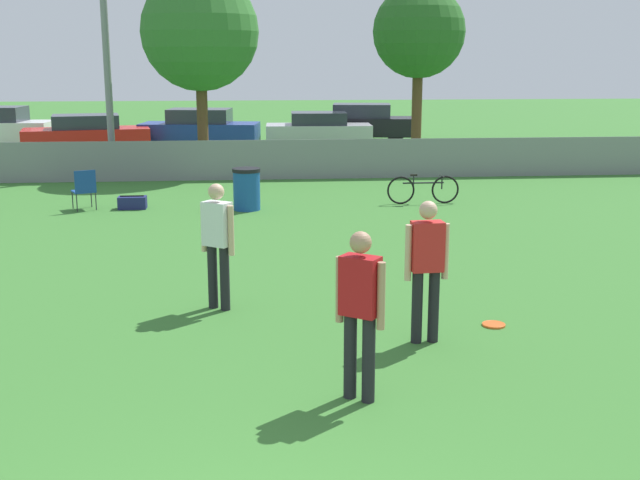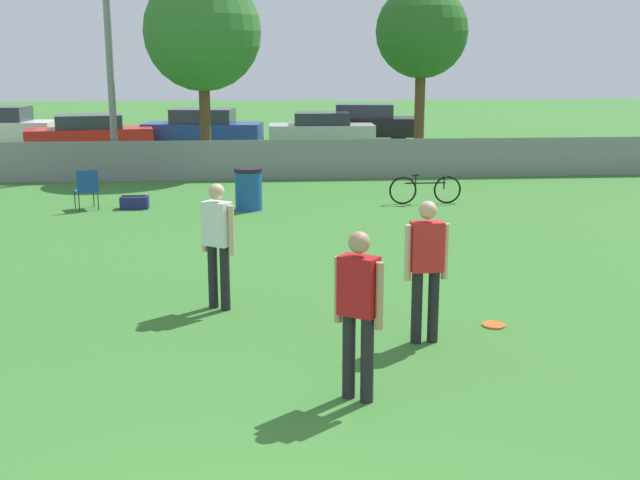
# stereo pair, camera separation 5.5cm
# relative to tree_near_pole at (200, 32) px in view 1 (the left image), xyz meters

# --- Properties ---
(fence_backline) EXTENTS (26.65, 0.07, 1.21)m
(fence_backline) POSITION_rel_tree_near_pole_xyz_m (1.18, -1.53, -3.47)
(fence_backline) COLOR gray
(fence_backline) RESTS_ON ground_plane
(tree_near_pole) EXTENTS (3.36, 3.36, 5.72)m
(tree_near_pole) POSITION_rel_tree_near_pole_xyz_m (0.00, 0.00, 0.00)
(tree_near_pole) COLOR brown
(tree_near_pole) RESTS_ON ground_plane
(tree_far_right) EXTENTS (2.86, 2.86, 5.53)m
(tree_far_right) POSITION_rel_tree_near_pole_xyz_m (6.64, 1.45, 0.05)
(tree_far_right) COLOR brown
(tree_far_right) RESTS_ON ground_plane
(player_thrower_red) EXTENTS (0.45, 0.39, 1.71)m
(player_thrower_red) POSITION_rel_tree_near_pole_xyz_m (2.32, -16.35, -3.03)
(player_thrower_red) COLOR black
(player_thrower_red) RESTS_ON ground_plane
(player_defender_red) EXTENTS (0.53, 0.25, 1.71)m
(player_defender_red) POSITION_rel_tree_near_pole_xyz_m (3.33, -14.78, -3.03)
(player_defender_red) COLOR black
(player_defender_red) RESTS_ON ground_plane
(player_receiver_white) EXTENTS (0.45, 0.39, 1.71)m
(player_receiver_white) POSITION_rel_tree_near_pole_xyz_m (0.85, -13.25, -3.03)
(player_receiver_white) COLOR black
(player_receiver_white) RESTS_ON ground_plane
(frisbee_disc) EXTENTS (0.29, 0.29, 0.03)m
(frisbee_disc) POSITION_rel_tree_near_pole_xyz_m (4.34, -14.28, -4.00)
(frisbee_disc) COLOR #E5591E
(frisbee_disc) RESTS_ON ground_plane
(folding_chair_sideline) EXTENTS (0.61, 0.62, 0.90)m
(folding_chair_sideline) POSITION_rel_tree_near_pole_xyz_m (-2.34, -5.75, -3.52)
(folding_chair_sideline) COLOR #333338
(folding_chair_sideline) RESTS_ON ground_plane
(bicycle_sideline) EXTENTS (1.69, 0.44, 0.69)m
(bicycle_sideline) POSITION_rel_tree_near_pole_xyz_m (5.32, -5.66, -3.68)
(bicycle_sideline) COLOR black
(bicycle_sideline) RESTS_ON ground_plane
(trash_bin) EXTENTS (0.62, 0.62, 0.93)m
(trash_bin) POSITION_rel_tree_near_pole_xyz_m (1.24, -6.04, -3.55)
(trash_bin) COLOR #194C99
(trash_bin) RESTS_ON ground_plane
(gear_bag_sideline) EXTENTS (0.62, 0.34, 0.30)m
(gear_bag_sideline) POSITION_rel_tree_near_pole_xyz_m (-1.32, -5.68, -3.88)
(gear_bag_sideline) COLOR navy
(gear_bag_sideline) RESTS_ON ground_plane
(parked_car_red) EXTENTS (4.65, 2.54, 1.32)m
(parked_car_red) POSITION_rel_tree_near_pole_xyz_m (-4.47, 5.88, -3.38)
(parked_car_red) COLOR black
(parked_car_red) RESTS_ON ground_plane
(parked_car_blue) EXTENTS (4.59, 2.37, 1.43)m
(parked_car_blue) POSITION_rel_tree_near_pole_xyz_m (-0.48, 7.09, -3.33)
(parked_car_blue) COLOR black
(parked_car_blue) RESTS_ON ground_plane
(parked_car_silver) EXTENTS (4.08, 1.94, 1.28)m
(parked_car_silver) POSITION_rel_tree_near_pole_xyz_m (4.03, 7.07, -3.39)
(parked_car_silver) COLOR black
(parked_car_silver) RESTS_ON ground_plane
(parked_car_dark) EXTENTS (4.62, 2.42, 1.48)m
(parked_car_dark) POSITION_rel_tree_near_pole_xyz_m (5.95, 8.89, -3.30)
(parked_car_dark) COLOR black
(parked_car_dark) RESTS_ON ground_plane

